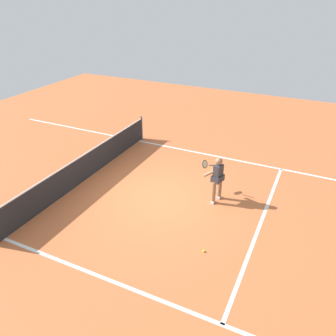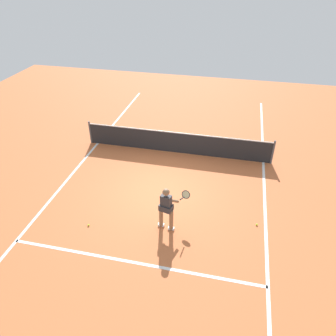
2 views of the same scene
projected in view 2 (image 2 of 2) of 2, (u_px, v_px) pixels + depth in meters
ground_plane at (161, 192)px, 11.91m from camera, size 27.50×27.50×0.00m
service_line_marking at (133, 262)px, 9.19m from camera, size 7.48×0.10×0.01m
sideline_left_marking at (68, 179)px, 12.59m from camera, size 0.10×19.15×0.01m
sideline_right_marking at (265, 206)px, 11.22m from camera, size 0.10×19.15×0.01m
court_net at (177, 142)px, 14.01m from camera, size 8.16×0.08×1.07m
tennis_player at (167, 207)px, 9.91m from camera, size 0.93×0.89×1.55m
tennis_ball_near at (257, 225)px, 10.42m from camera, size 0.07×0.07×0.07m
tennis_ball_mid at (89, 225)px, 10.40m from camera, size 0.07×0.07×0.07m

